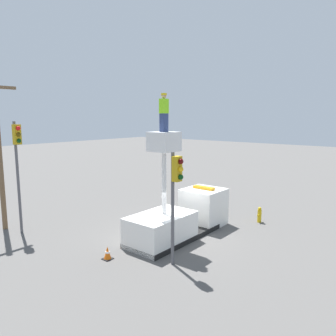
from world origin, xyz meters
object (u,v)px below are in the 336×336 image
at_px(traffic_light_pole, 176,186).
at_px(traffic_light_across, 18,156).
at_px(bucket_truck, 181,216).
at_px(traffic_cone_rear, 107,253).
at_px(fire_hydrant, 259,215).
at_px(worker, 164,113).

distance_m(traffic_light_pole, traffic_light_across, 8.75).
distance_m(bucket_truck, traffic_light_across, 8.80).
distance_m(bucket_truck, traffic_light_pole, 4.19).
bearing_deg(traffic_cone_rear, fire_hydrant, -18.45).
relative_size(worker, traffic_light_pole, 0.37).
distance_m(traffic_light_across, fire_hydrant, 13.51).
bearing_deg(traffic_light_across, traffic_light_pole, -75.82).
relative_size(worker, fire_hydrant, 1.93).
bearing_deg(fire_hydrant, traffic_light_pole, 177.25).
bearing_deg(fire_hydrant, traffic_cone_rear, 161.55).
xyz_separation_m(traffic_light_pole, traffic_light_across, (-2.13, 8.45, 0.78)).
distance_m(traffic_light_across, traffic_cone_rear, 7.04).
distance_m(traffic_light_pole, traffic_cone_rear, 4.24).
xyz_separation_m(worker, traffic_light_across, (-3.73, 6.51, -2.13)).
xyz_separation_m(fire_hydrant, traffic_cone_rear, (-8.84, 2.95, -0.18)).
bearing_deg(traffic_light_across, worker, -60.18).
bearing_deg(traffic_light_across, fire_hydrant, -42.61).
height_order(fire_hydrant, traffic_cone_rear, fire_hydrant).
bearing_deg(fire_hydrant, traffic_light_across, 137.39).
relative_size(bucket_truck, worker, 3.66).
bearing_deg(fire_hydrant, worker, 158.55).
relative_size(bucket_truck, traffic_light_pole, 1.37).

